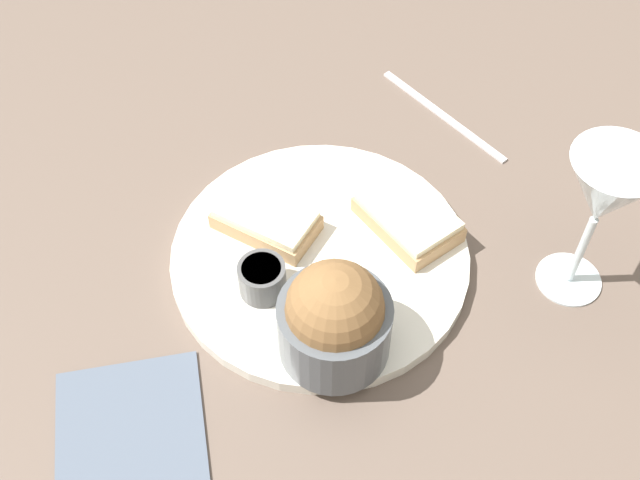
# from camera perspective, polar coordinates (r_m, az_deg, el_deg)

# --- Properties ---
(ground_plane) EXTENTS (4.00, 4.00, 0.00)m
(ground_plane) POSITION_cam_1_polar(r_m,az_deg,el_deg) (0.79, -0.00, -1.50)
(ground_plane) COLOR brown
(dinner_plate) EXTENTS (0.29, 0.29, 0.01)m
(dinner_plate) POSITION_cam_1_polar(r_m,az_deg,el_deg) (0.78, -0.00, -1.20)
(dinner_plate) COLOR silver
(dinner_plate) RESTS_ON ground_plane
(salad_bowl) EXTENTS (0.10, 0.10, 0.10)m
(salad_bowl) POSITION_cam_1_polar(r_m,az_deg,el_deg) (0.68, 1.05, -5.60)
(salad_bowl) COLOR #4C5156
(salad_bowl) RESTS_ON dinner_plate
(sauce_ramekin) EXTENTS (0.04, 0.04, 0.03)m
(sauce_ramekin) POSITION_cam_1_polar(r_m,az_deg,el_deg) (0.74, -4.14, -2.67)
(sauce_ramekin) COLOR #4C4C4C
(sauce_ramekin) RESTS_ON dinner_plate
(cheese_toast_near) EXTENTS (0.12, 0.11, 0.03)m
(cheese_toast_near) POSITION_cam_1_polar(r_m,az_deg,el_deg) (0.79, 6.27, 1.63)
(cheese_toast_near) COLOR tan
(cheese_toast_near) RESTS_ON dinner_plate
(cheese_toast_far) EXTENTS (0.11, 0.08, 0.03)m
(cheese_toast_far) POSITION_cam_1_polar(r_m,az_deg,el_deg) (0.79, -3.87, 1.45)
(cheese_toast_far) COLOR tan
(cheese_toast_far) RESTS_ON dinner_plate
(wine_glass) EXTENTS (0.08, 0.08, 0.17)m
(wine_glass) POSITION_cam_1_polar(r_m,az_deg,el_deg) (0.72, 19.56, 2.96)
(wine_glass) COLOR silver
(wine_glass) RESTS_ON ground_plane
(napkin) EXTENTS (0.17, 0.17, 0.01)m
(napkin) POSITION_cam_1_polar(r_m,az_deg,el_deg) (0.71, -13.36, -12.96)
(napkin) COLOR #4C5666
(napkin) RESTS_ON ground_plane
(fork) EXTENTS (0.16, 0.12, 0.01)m
(fork) POSITION_cam_1_polar(r_m,az_deg,el_deg) (0.93, 8.74, 8.83)
(fork) COLOR silver
(fork) RESTS_ON ground_plane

